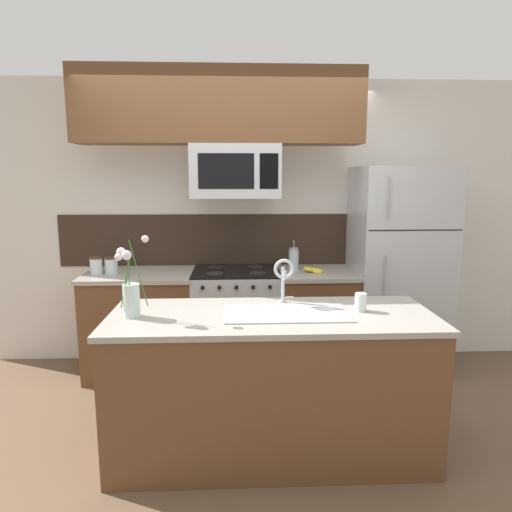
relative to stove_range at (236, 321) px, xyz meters
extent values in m
plane|color=brown|center=(0.00, -0.90, -0.46)|extent=(10.00, 10.00, 0.00)
cube|color=silver|center=(0.30, 0.38, 0.84)|extent=(5.20, 0.10, 2.60)
cube|color=#332319|center=(0.00, 0.32, 0.69)|extent=(3.27, 0.01, 0.48)
cube|color=brown|center=(-0.84, 0.00, -0.02)|extent=(0.92, 0.62, 0.88)
cube|color=#9E998E|center=(-0.84, 0.00, 0.43)|extent=(0.95, 0.65, 0.03)
cube|color=brown|center=(0.71, 0.00, -0.02)|extent=(0.66, 0.62, 0.88)
cube|color=#9E998E|center=(0.71, 0.00, 0.43)|extent=(0.69, 0.65, 0.03)
cube|color=#B7BABF|center=(0.00, 0.00, -0.01)|extent=(0.76, 0.62, 0.91)
cube|color=black|center=(0.00, 0.00, 0.45)|extent=(0.76, 0.62, 0.01)
cylinder|color=black|center=(-0.18, -0.14, 0.46)|extent=(0.15, 0.15, 0.01)
cylinder|color=black|center=(0.18, -0.14, 0.46)|extent=(0.15, 0.15, 0.01)
cylinder|color=black|center=(-0.18, 0.14, 0.46)|extent=(0.15, 0.15, 0.01)
cylinder|color=black|center=(0.18, 0.14, 0.46)|extent=(0.15, 0.15, 0.01)
cylinder|color=black|center=(-0.27, -0.32, 0.39)|extent=(0.03, 0.02, 0.03)
cylinder|color=black|center=(-0.14, -0.32, 0.39)|extent=(0.03, 0.02, 0.03)
cylinder|color=black|center=(0.00, -0.32, 0.39)|extent=(0.03, 0.02, 0.03)
cylinder|color=black|center=(0.14, -0.32, 0.39)|extent=(0.03, 0.02, 0.03)
cylinder|color=black|center=(0.27, -0.32, 0.39)|extent=(0.03, 0.02, 0.03)
cube|color=#B7BABF|center=(0.00, -0.02, 1.32)|extent=(0.74, 0.40, 0.44)
cube|color=black|center=(-0.07, -0.22, 1.32)|extent=(0.45, 0.00, 0.28)
cube|color=black|center=(0.27, -0.22, 1.32)|extent=(0.15, 0.00, 0.28)
cube|color=brown|center=(-0.13, -0.05, 1.83)|extent=(2.35, 0.34, 0.60)
cube|color=#B7BABF|center=(1.44, 0.02, 0.45)|extent=(0.80, 0.72, 1.82)
cube|color=black|center=(1.44, -0.34, 0.85)|extent=(0.77, 0.00, 0.01)
cylinder|color=#99999E|center=(1.20, -0.36, 1.10)|extent=(0.01, 0.01, 0.33)
cylinder|color=#99999E|center=(1.20, -0.36, 0.30)|extent=(0.01, 0.01, 0.69)
cylinder|color=silver|center=(-1.20, -0.03, 0.51)|extent=(0.10, 0.10, 0.13)
cylinder|color=#4C331E|center=(-1.20, -0.03, 0.59)|extent=(0.10, 0.10, 0.01)
cylinder|color=silver|center=(-1.07, -0.02, 0.51)|extent=(0.11, 0.11, 0.13)
cylinder|color=#4C331E|center=(-1.07, -0.02, 0.58)|extent=(0.11, 0.11, 0.01)
ellipsoid|color=yellow|center=(0.66, -0.07, 0.47)|extent=(0.16, 0.14, 0.07)
ellipsoid|color=yellow|center=(0.67, -0.05, 0.47)|extent=(0.17, 0.11, 0.07)
ellipsoid|color=yellow|center=(0.67, -0.07, 0.47)|extent=(0.18, 0.05, 0.06)
ellipsoid|color=yellow|center=(0.68, -0.05, 0.47)|extent=(0.18, 0.06, 0.06)
ellipsoid|color=yellow|center=(0.68, -0.07, 0.47)|extent=(0.17, 0.11, 0.07)
ellipsoid|color=yellow|center=(0.69, -0.05, 0.47)|extent=(0.16, 0.14, 0.07)
cylinder|color=brown|center=(0.68, -0.06, 0.50)|extent=(0.02, 0.02, 0.03)
cylinder|color=silver|center=(0.51, 0.06, 0.54)|extent=(0.09, 0.09, 0.18)
cylinder|color=#A3A3AA|center=(0.51, 0.06, 0.64)|extent=(0.08, 0.08, 0.02)
cylinder|color=#A3A3AA|center=(0.51, 0.06, 0.67)|extent=(0.01, 0.01, 0.05)
sphere|color=#A3A3AA|center=(0.51, 0.06, 0.71)|extent=(0.02, 0.02, 0.02)
cube|color=brown|center=(0.22, -1.25, -0.02)|extent=(1.95, 0.73, 0.88)
cube|color=#9E998E|center=(0.22, -1.25, 0.43)|extent=(1.98, 0.76, 0.03)
cube|color=#ADAFB5|center=(0.31, -1.25, 0.45)|extent=(0.76, 0.40, 0.01)
cube|color=#ADAFB5|center=(0.13, -1.25, 0.37)|extent=(0.30, 0.31, 0.15)
cube|color=#ADAFB5|center=(0.48, -1.25, 0.37)|extent=(0.30, 0.31, 0.15)
cylinder|color=#B7BABF|center=(0.31, -1.01, 0.46)|extent=(0.04, 0.04, 0.02)
cylinder|color=#B7BABF|center=(0.31, -1.01, 0.58)|extent=(0.02, 0.02, 0.22)
torus|color=#B7BABF|center=(0.31, -1.06, 0.69)|extent=(0.13, 0.02, 0.13)
cylinder|color=#B7BABF|center=(0.31, -1.12, 0.66)|extent=(0.02, 0.02, 0.06)
cube|color=#B7BABF|center=(0.34, -1.01, 0.48)|extent=(0.07, 0.01, 0.01)
cylinder|color=silver|center=(0.77, -1.22, 0.50)|extent=(0.07, 0.07, 0.11)
cylinder|color=silver|center=(-0.62, -1.27, 0.55)|extent=(0.10, 0.10, 0.20)
cylinder|color=silver|center=(-0.62, -1.27, 0.48)|extent=(0.09, 0.09, 0.06)
cylinder|color=#386B2D|center=(-0.64, -1.28, 0.67)|extent=(0.05, 0.02, 0.33)
sphere|color=silver|center=(-0.67, -1.28, 0.84)|extent=(0.05, 0.05, 0.05)
cylinder|color=#386B2D|center=(-0.65, -1.29, 0.66)|extent=(0.06, 0.03, 0.30)
sphere|color=silver|center=(-0.68, -1.30, 0.82)|extent=(0.04, 0.04, 0.04)
cylinder|color=#386B2D|center=(-0.57, -1.27, 0.71)|extent=(0.10, 0.01, 0.40)
sphere|color=silver|center=(-0.53, -1.27, 0.92)|extent=(0.04, 0.04, 0.04)
cylinder|color=#386B2D|center=(-0.63, -1.29, 0.67)|extent=(0.01, 0.05, 0.32)
sphere|color=silver|center=(-0.63, -1.31, 0.83)|extent=(0.06, 0.06, 0.06)
camera|label=1|loc=(0.00, -3.92, 1.27)|focal=32.00mm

